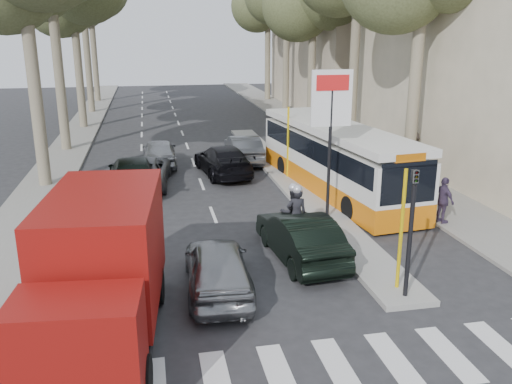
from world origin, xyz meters
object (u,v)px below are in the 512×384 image
red_truck (102,269)px  city_bus (335,157)px  silver_hatchback (218,267)px  dark_hatchback (300,237)px  motorcycle (295,215)px

red_truck → city_bus: bearing=54.4°
red_truck → silver_hatchback: bearing=39.3°
silver_hatchback → red_truck: 3.58m
red_truck → city_bus: (9.20, 10.59, -0.19)m
dark_hatchback → motorcycle: size_ratio=1.89×
silver_hatchback → motorcycle: motorcycle is taller
silver_hatchback → city_bus: bearing=-123.7°
silver_hatchback → city_bus: city_bus is taller
silver_hatchback → motorcycle: (3.05, 3.23, 0.20)m
red_truck → motorcycle: 7.87m
city_bus → red_truck: bearing=-137.8°
silver_hatchback → dark_hatchback: size_ratio=0.94×
dark_hatchback → red_truck: 6.78m
city_bus → silver_hatchback: bearing=-133.1°
red_truck → motorcycle: bearing=46.5°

